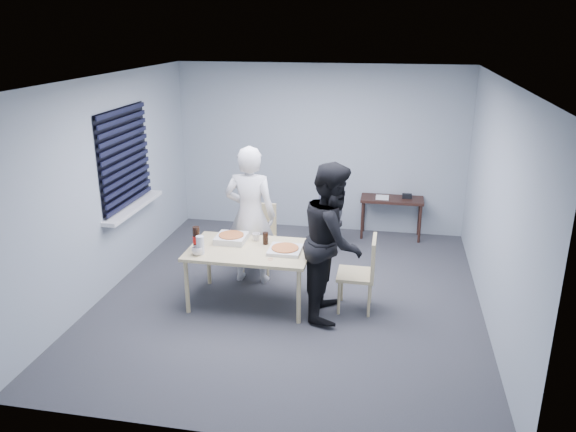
% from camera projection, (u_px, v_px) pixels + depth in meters
% --- Properties ---
extents(room, '(5.00, 5.00, 5.00)m').
position_uv_depth(room, '(127.00, 166.00, 7.15)').
color(room, '#333438').
rests_on(room, ground).
extents(dining_table, '(1.41, 0.89, 0.69)m').
position_uv_depth(dining_table, '(250.00, 253.00, 6.52)').
color(dining_table, beige).
rests_on(dining_table, ground).
extents(chair_far, '(0.42, 0.42, 0.89)m').
position_uv_depth(chair_far, '(259.00, 232.00, 7.50)').
color(chair_far, beige).
rests_on(chair_far, ground).
extents(chair_right, '(0.42, 0.42, 0.89)m').
position_uv_depth(chair_right, '(364.00, 269.00, 6.39)').
color(chair_right, beige).
rests_on(chair_right, ground).
extents(person_white, '(0.65, 0.42, 1.77)m').
position_uv_depth(person_white, '(250.00, 215.00, 7.01)').
color(person_white, silver).
rests_on(person_white, ground).
extents(person_black, '(0.47, 0.86, 1.77)m').
position_uv_depth(person_black, '(333.00, 241.00, 6.20)').
color(person_black, black).
rests_on(person_black, ground).
extents(side_table, '(0.95, 0.42, 0.63)m').
position_uv_depth(side_table, '(392.00, 203.00, 8.59)').
color(side_table, '#331B15').
rests_on(side_table, ground).
extents(stool, '(0.38, 0.38, 0.53)m').
position_uv_depth(stool, '(328.00, 221.00, 8.21)').
color(stool, black).
rests_on(stool, ground).
extents(backpack, '(0.27, 0.20, 0.38)m').
position_uv_depth(backpack, '(328.00, 202.00, 8.10)').
color(backpack, '#555A63').
rests_on(backpack, stool).
extents(pizza_box_a, '(0.35, 0.35, 0.09)m').
position_uv_depth(pizza_box_a, '(231.00, 238.00, 6.70)').
color(pizza_box_a, silver).
rests_on(pizza_box_a, dining_table).
extents(pizza_box_b, '(0.37, 0.37, 0.05)m').
position_uv_depth(pizza_box_b, '(285.00, 250.00, 6.41)').
color(pizza_box_b, silver).
rests_on(pizza_box_b, dining_table).
extents(mug_a, '(0.17, 0.17, 0.10)m').
position_uv_depth(mug_a, '(197.00, 251.00, 6.31)').
color(mug_a, silver).
rests_on(mug_a, dining_table).
extents(mug_b, '(0.10, 0.10, 0.09)m').
position_uv_depth(mug_b, '(256.00, 237.00, 6.72)').
color(mug_b, silver).
rests_on(mug_b, dining_table).
extents(cola_glass, '(0.08, 0.08, 0.15)m').
position_uv_depth(cola_glass, '(266.00, 238.00, 6.61)').
color(cola_glass, black).
rests_on(cola_glass, dining_table).
extents(soda_bottle, '(0.09, 0.09, 0.27)m').
position_uv_depth(soda_bottle, '(196.00, 238.00, 6.45)').
color(soda_bottle, black).
rests_on(soda_bottle, dining_table).
extents(plastic_cups, '(0.09, 0.09, 0.21)m').
position_uv_depth(plastic_cups, '(200.00, 245.00, 6.32)').
color(plastic_cups, silver).
rests_on(plastic_cups, dining_table).
extents(rubber_band, '(0.06, 0.06, 0.00)m').
position_uv_depth(rubber_band, '(270.00, 259.00, 6.20)').
color(rubber_band, red).
rests_on(rubber_band, dining_table).
extents(papers, '(0.20, 0.27, 0.00)m').
position_uv_depth(papers, '(382.00, 197.00, 8.59)').
color(papers, white).
rests_on(papers, side_table).
extents(black_box, '(0.17, 0.14, 0.06)m').
position_uv_depth(black_box, '(407.00, 196.00, 8.56)').
color(black_box, black).
rests_on(black_box, side_table).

